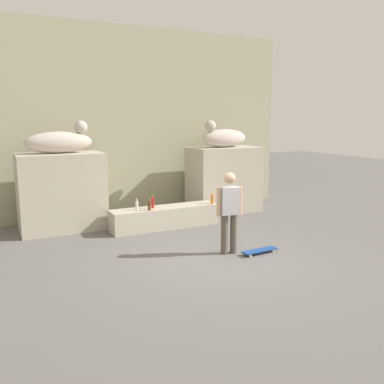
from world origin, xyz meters
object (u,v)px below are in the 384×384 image
bottle_clear (137,205)px  bottle_orange (212,199)px  statue_reclining_right (224,137)px  skateboard (260,250)px  skater (229,209)px  bottle_red (153,203)px  statue_reclining_left (60,141)px  bottle_brown (149,206)px

bottle_clear → bottle_orange: 2.00m
statue_reclining_right → skateboard: size_ratio=2.07×
skateboard → skater: bearing=147.6°
bottle_orange → bottle_red: (-1.58, 0.20, 0.01)m
skater → bottle_red: bearing=116.5°
statue_reclining_right → bottle_red: bearing=9.4°
bottle_red → bottle_clear: bearing=-179.7°
bottle_red → statue_reclining_right: bearing=20.3°
statue_reclining_right → skateboard: (-1.36, -3.73, -2.12)m
skater → statue_reclining_right: bearing=71.8°
skateboard → bottle_clear: 3.28m
skateboard → bottle_orange: 2.66m
skateboard → bottle_clear: (-1.66, 2.77, 0.58)m
statue_reclining_left → skateboard: 5.37m
skateboard → bottle_brown: bearing=114.9°
skateboard → bottle_clear: size_ratio=2.91×
statue_reclining_left → skater: bearing=-55.6°
bottle_brown → skateboard: bearing=-61.3°
statue_reclining_right → bottle_brown: statue_reclining_right is taller
statue_reclining_right → skateboard: statue_reclining_right is taller
skateboard → bottle_clear: bearing=117.1°
bottle_orange → statue_reclining_right: bearing=48.5°
skater → bottle_orange: bearing=79.5°
statue_reclining_left → bottle_clear: (1.56, -0.97, -1.53)m
statue_reclining_left → bottle_red: size_ratio=5.22×
statue_reclining_right → bottle_clear: 3.52m
skater → bottle_clear: bearing=125.1°
skateboard → bottle_orange: bearing=78.8°
statue_reclining_left → bottle_brown: 2.65m
statue_reclining_right → bottle_red: 3.16m
statue_reclining_left → bottle_brown: (1.81, -1.17, -1.54)m
statue_reclining_left → skateboard: bearing=-52.6°
skateboard → bottle_red: (-1.24, 2.77, 0.60)m
bottle_clear → skateboard: bearing=-59.1°
bottle_red → bottle_brown: bearing=-130.2°
skateboard → bottle_brown: size_ratio=3.10×
bottle_orange → bottle_clear: bearing=174.3°
skater → skateboard: 1.07m
statue_reclining_right → bottle_clear: bearing=6.8°
bottle_brown → bottle_red: (0.17, 0.20, 0.02)m
bottle_orange → bottle_red: bearing=172.8°
statue_reclining_right → bottle_brown: (-2.77, -1.16, -1.54)m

